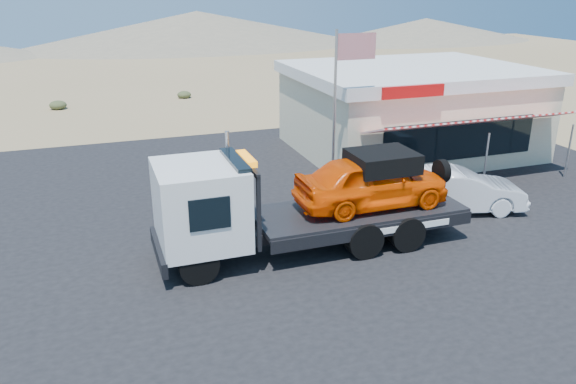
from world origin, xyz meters
The scene contains 7 objects.
ground centered at (0.00, 0.00, 0.00)m, with size 120.00×120.00×0.00m, color #8D7850.
asphalt_lot centered at (2.00, 3.00, 0.01)m, with size 32.00×24.00×0.02m, color black.
tow_truck centered at (2.20, 0.78, 1.64)m, with size 9.12×2.70×3.05m.
white_sedan centered at (8.18, 1.76, 0.77)m, with size 1.58×4.54×1.50m, color silver.
jerky_store centered at (10.50, 8.97, 1.99)m, with size 10.40×9.97×3.90m.
flagpole centered at (4.93, 4.50, 3.76)m, with size 1.55×0.10×6.00m.
distant_hills centered at (-9.77, 55.14, 1.89)m, with size 126.00×48.00×4.20m.
Camera 1 is at (-3.34, -13.37, 7.49)m, focal length 35.00 mm.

